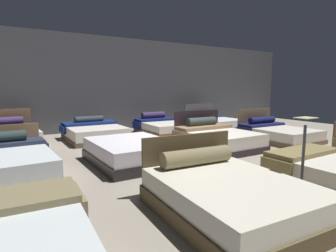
{
  "coord_description": "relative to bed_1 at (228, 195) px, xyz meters",
  "views": [
    {
      "loc": [
        -3.5,
        -5.39,
        1.58
      ],
      "look_at": [
        -0.01,
        0.53,
        0.64
      ],
      "focal_mm": 29.44,
      "sensor_mm": 36.0,
      "label": 1
    }
  ],
  "objects": [
    {
      "name": "bed_8",
      "position": [
        -2.43,
        6.02,
        0.03
      ],
      "size": [
        1.79,
        2.08,
        0.98
      ],
      "rotation": [
        0.0,
        0.0,
        0.06
      ],
      "color": "brown",
      "rests_on": "ground_plane"
    },
    {
      "name": "ground_plane",
      "position": [
        1.15,
        2.91,
        -0.26
      ],
      "size": [
        18.0,
        18.0,
        0.02
      ],
      "primitive_type": "cube",
      "color": "gray"
    },
    {
      "name": "bed_1",
      "position": [
        0.0,
        0.0,
        0.0
      ],
      "size": [
        1.72,
        2.15,
        0.88
      ],
      "rotation": [
        0.0,
        0.0,
        -0.05
      ],
      "color": "brown",
      "rests_on": "ground_plane"
    },
    {
      "name": "bed_6",
      "position": [
        2.41,
        3.04,
        0.02
      ],
      "size": [
        1.77,
        1.97,
        0.95
      ],
      "rotation": [
        0.0,
        0.0,
        0.02
      ],
      "color": "black",
      "rests_on": "ground_plane"
    },
    {
      "name": "bed_9",
      "position": [
        -0.03,
        5.94,
        -0.01
      ],
      "size": [
        1.77,
        1.98,
        0.69
      ],
      "rotation": [
        0.0,
        0.0,
        0.01
      ],
      "color": "brown",
      "rests_on": "ground_plane"
    },
    {
      "name": "bed_4",
      "position": [
        -2.44,
        2.99,
        0.02
      ],
      "size": [
        1.69,
        2.21,
        0.85
      ],
      "rotation": [
        0.0,
        0.0,
        0.05
      ],
      "color": "#976E47",
      "rests_on": "ground_plane"
    },
    {
      "name": "bed_7",
      "position": [
        4.75,
        2.99,
        -0.02
      ],
      "size": [
        1.67,
        2.06,
        0.92
      ],
      "rotation": [
        0.0,
        0.0,
        0.0
      ],
      "color": "brown",
      "rests_on": "ground_plane"
    },
    {
      "name": "showroom_back_wall",
      "position": [
        1.15,
        7.73,
        1.5
      ],
      "size": [
        18.0,
        0.06,
        3.5
      ],
      "primitive_type": "cube",
      "color": "#47474C",
      "rests_on": "ground_plane"
    },
    {
      "name": "price_sign",
      "position": [
        1.15,
        -0.23,
        0.22
      ],
      "size": [
        0.28,
        0.24,
        1.19
      ],
      "color": "#3F3F44",
      "rests_on": "ground_plane"
    },
    {
      "name": "bed_10",
      "position": [
        2.41,
        6.0,
        -0.02
      ],
      "size": [
        1.54,
        2.0,
        0.71
      ],
      "rotation": [
        0.0,
        0.0,
        -0.0
      ],
      "color": "brown",
      "rests_on": "ground_plane"
    },
    {
      "name": "bed_5",
      "position": [
        -0.09,
        2.86,
        -0.01
      ],
      "size": [
        1.64,
        2.05,
        0.48
      ],
      "rotation": [
        0.0,
        0.0,
        0.02
      ],
      "color": "black",
      "rests_on": "ground_plane"
    },
    {
      "name": "bed_11",
      "position": [
        4.77,
        6.02,
        -0.02
      ],
      "size": [
        1.75,
        2.01,
        0.93
      ],
      "rotation": [
        0.0,
        0.0,
        0.05
      ],
      "color": "#525254",
      "rests_on": "ground_plane"
    }
  ]
}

